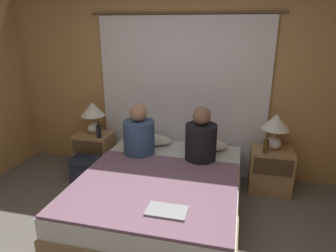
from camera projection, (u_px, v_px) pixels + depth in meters
wall_back at (183, 83)px, 3.98m from camera, size 4.90×0.06×2.50m
curtain_panel at (182, 98)px, 3.98m from camera, size 2.43×0.02×2.13m
bed at (161, 194)px, 3.26m from camera, size 1.66×2.04×0.46m
nightstand_left at (95, 152)px, 4.23m from camera, size 0.50×0.39×0.55m
nightstand_right at (271, 170)px, 3.69m from camera, size 0.50×0.39×0.55m
lamp_left at (93, 113)px, 4.09m from camera, size 0.33×0.33×0.44m
lamp_right at (276, 126)px, 3.55m from camera, size 0.33×0.33×0.44m
pillow_left at (151, 140)px, 4.00m from camera, size 0.57×0.31×0.12m
pillow_right at (205, 145)px, 3.84m from camera, size 0.57×0.31×0.12m
blanket_on_bed at (153, 187)px, 2.91m from camera, size 1.60×1.40×0.03m
person_left_in_bed at (139, 135)px, 3.60m from camera, size 0.38×0.38×0.64m
person_right_in_bed at (201, 140)px, 3.43m from camera, size 0.36×0.36×0.66m
beer_bottle_on_left_stand at (99, 131)px, 3.98m from camera, size 0.07×0.07×0.23m
beer_bottle_on_right_stand at (266, 146)px, 3.50m from camera, size 0.06×0.06×0.22m
laptop_on_bed at (167, 211)px, 2.50m from camera, size 0.34×0.21×0.02m
backpack_on_floor at (85, 168)px, 3.92m from camera, size 0.35×0.24×0.35m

